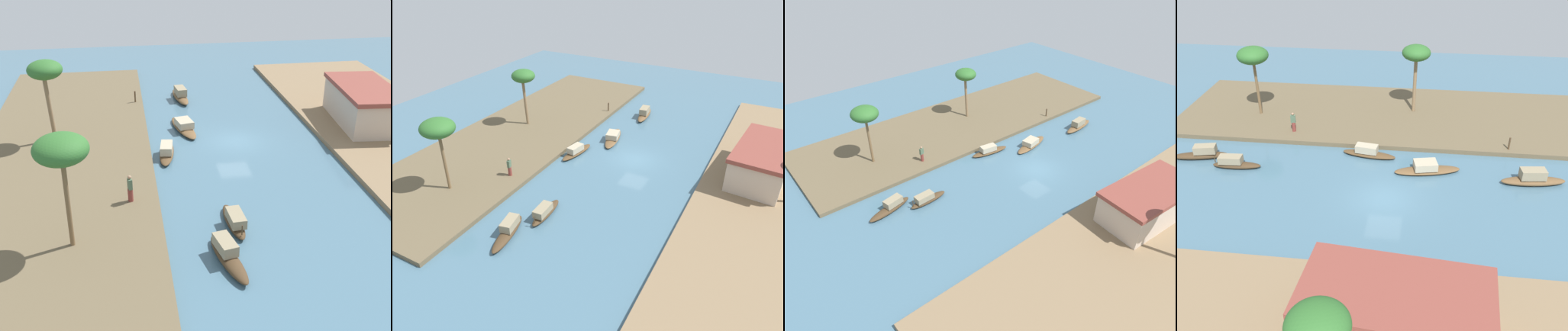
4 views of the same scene
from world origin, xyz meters
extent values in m
plane|color=#476B7F|center=(0.00, 0.00, 0.00)|extent=(65.86, 65.86, 0.00)
cube|color=brown|center=(0.00, -12.93, 0.19)|extent=(40.00, 12.55, 0.38)
cube|color=#846B4C|center=(0.00, 12.93, 0.19)|extent=(40.00, 12.55, 0.38)
ellipsoid|color=brown|center=(-10.43, -3.03, 0.27)|extent=(4.70, 1.61, 0.53)
cube|color=gray|center=(-10.31, -3.01, 0.88)|extent=(1.87, 1.09, 0.70)
ellipsoid|color=brown|center=(-2.89, -3.68, 0.19)|extent=(5.09, 2.23, 0.38)
cube|color=tan|center=(-2.72, -3.65, 0.67)|extent=(1.89, 1.50, 0.57)
ellipsoid|color=#47331E|center=(11.49, -2.66, 0.23)|extent=(3.72, 1.07, 0.45)
cube|color=gray|center=(11.88, -2.64, 0.73)|extent=(1.77, 0.91, 0.56)
cylinder|color=#47331E|center=(13.10, -2.57, 0.71)|extent=(0.07, 0.07, 0.60)
ellipsoid|color=brown|center=(1.71, -5.51, 0.19)|extent=(4.38, 1.63, 0.38)
cube|color=tan|center=(1.91, -5.54, 0.68)|extent=(1.82, 1.08, 0.59)
ellipsoid|color=#47331E|center=(14.87, -3.67, 0.25)|extent=(4.39, 1.79, 0.51)
cube|color=gray|center=(14.40, -3.76, 0.82)|extent=(1.79, 1.14, 0.61)
cylinder|color=brown|center=(8.56, -8.36, 0.80)|extent=(0.38, 0.38, 0.84)
cube|color=#4C664C|center=(8.56, -8.36, 1.55)|extent=(0.45, 0.31, 0.66)
sphere|color=#9E7556|center=(8.56, -8.36, 1.99)|extent=(0.23, 0.23, 0.23)
cylinder|color=#4C3823|center=(-9.29, -7.32, 0.90)|extent=(0.14, 0.14, 1.03)
cylinder|color=#7F6647|center=(-1.46, -13.84, 2.88)|extent=(0.31, 0.55, 5.01)
ellipsoid|color=#2D6628|center=(-1.46, -13.84, 5.89)|extent=(2.54, 2.54, 1.40)
cylinder|color=brown|center=(12.60, -11.50, 2.86)|extent=(0.25, 0.28, 4.95)
ellipsoid|color=#2D6628|center=(12.60, -11.50, 5.88)|extent=(2.73, 2.73, 1.50)
cube|color=#C6B29E|center=(-1.54, 11.02, 1.74)|extent=(8.31, 4.77, 2.73)
cube|color=brown|center=(-1.54, 11.02, 3.28)|extent=(8.81, 5.06, 0.35)
camera|label=1|loc=(34.94, -8.40, 15.89)|focal=46.18mm
camera|label=2|loc=(30.77, 11.37, 18.00)|focal=35.20mm
camera|label=3|loc=(24.57, 20.93, 21.89)|focal=34.40mm
camera|label=4|loc=(-2.02, 23.76, 17.65)|focal=39.79mm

